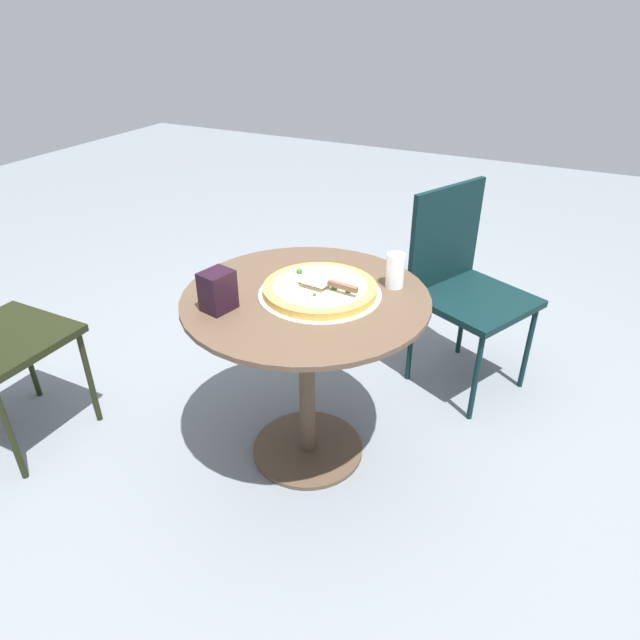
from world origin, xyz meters
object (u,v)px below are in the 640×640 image
object	(u,v)px
pizza_on_tray	(320,289)
patio_chair_near	(463,277)
drinking_cup	(395,271)
patio_table	(306,340)
pizza_server	(330,283)
napkin_dispenser	(218,291)

from	to	relation	value
pizza_on_tray	patio_chair_near	world-z (taller)	patio_chair_near
drinking_cup	patio_table	bearing A→B (deg)	-140.75
patio_table	patio_chair_near	bearing A→B (deg)	64.28
pizza_server	drinking_cup	world-z (taller)	drinking_cup
pizza_server	patio_chair_near	size ratio (longest dim) A/B	0.24
pizza_server	drinking_cup	bearing A→B (deg)	48.89
napkin_dispenser	pizza_server	bearing A→B (deg)	139.56
patio_chair_near	napkin_dispenser	bearing A→B (deg)	-120.64
pizza_on_tray	pizza_server	size ratio (longest dim) A/B	1.99
pizza_on_tray	napkin_dispenser	world-z (taller)	napkin_dispenser
drinking_cup	napkin_dispenser	world-z (taller)	napkin_dispenser
pizza_on_tray	patio_chair_near	xyz separation A→B (m)	(0.33, 0.74, -0.20)
pizza_server	patio_chair_near	world-z (taller)	patio_chair_near
napkin_dispenser	drinking_cup	bearing A→B (deg)	144.14
patio_table	drinking_cup	distance (m)	0.40
drinking_cup	napkin_dispenser	xyz separation A→B (m)	(-0.46, -0.41, 0.01)
patio_table	patio_chair_near	xyz separation A→B (m)	(0.37, 0.77, -0.01)
pizza_on_tray	patio_chair_near	distance (m)	0.84
drinking_cup	pizza_server	bearing A→B (deg)	-131.11
patio_table	pizza_server	world-z (taller)	pizza_server
patio_table	napkin_dispenser	world-z (taller)	napkin_dispenser
drinking_cup	patio_chair_near	xyz separation A→B (m)	(0.13, 0.57, -0.25)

